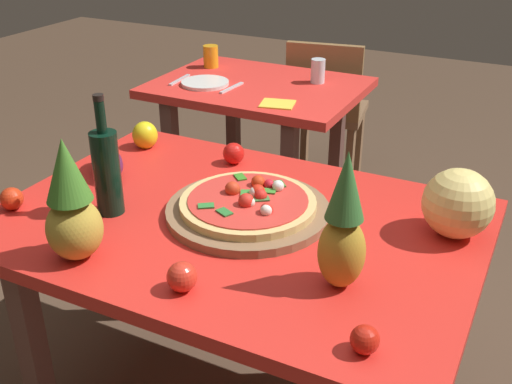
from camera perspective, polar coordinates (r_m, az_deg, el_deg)
The scene contains 21 objects.
display_table at distance 1.78m, azimuth -1.85°, elevation -4.91°, with size 1.33×0.93×0.75m.
background_table at distance 2.96m, azimuth 0.15°, elevation 7.62°, with size 0.95×0.70×0.75m.
dining_chair at distance 3.46m, azimuth 6.42°, elevation 7.82°, with size 0.46×0.46×0.85m.
pizza_board at distance 1.75m, azimuth -0.74°, elevation -1.75°, with size 0.46×0.46×0.03m, color brown.
pizza at distance 1.74m, azimuth -0.64°, elevation -0.89°, with size 0.38×0.38×0.06m.
wine_bottle at distance 1.76m, azimuth -13.53°, elevation 1.97°, with size 0.08×0.08×0.35m.
pineapple_left at distance 1.40m, azimuth 8.01°, elevation -3.33°, with size 0.11×0.11×0.34m.
pineapple_right at distance 1.56m, azimuth -16.58°, elevation -1.28°, with size 0.14×0.14×0.32m.
melon at distance 1.70m, azimuth 18.04°, elevation -1.00°, with size 0.19×0.19×0.19m, color #E7CE74.
bell_pepper at distance 2.22m, azimuth -10.15°, elevation 5.15°, with size 0.09×0.09×0.10m, color yellow.
eggplant at distance 2.04m, azimuth -13.48°, elevation 2.75°, with size 0.20×0.09×0.09m, color #4D1C45.
tomato_at_corner at distance 1.44m, azimuth -6.81°, elevation -7.74°, with size 0.07×0.07×0.07m, color red.
tomato_near_board at distance 2.06m, azimuth -2.07°, elevation 3.56°, with size 0.07×0.07×0.07m, color red.
tomato_beside_pepper at distance 1.91m, azimuth -21.50°, elevation -0.58°, with size 0.07×0.07×0.07m, color red.
tomato_by_bottle at distance 1.29m, azimuth 9.95°, elevation -13.19°, with size 0.06×0.06×0.06m, color red.
drinking_glass_juice at distance 3.19m, azimuth -4.17°, elevation 12.30°, with size 0.07×0.07×0.11m, color orange.
drinking_glass_water at distance 2.94m, azimuth 5.70°, elevation 10.99°, with size 0.07×0.07×0.11m, color silver.
dinner_plate at distance 2.92m, azimuth -4.69°, elevation 9.95°, with size 0.22×0.22×0.02m, color white.
fork_utensil at distance 2.99m, azimuth -7.02°, elevation 10.18°, with size 0.02×0.18×0.01m, color silver.
knife_utensil at distance 2.85m, azimuth -2.24°, elevation 9.53°, with size 0.02×0.18×0.01m, color silver.
napkin_folded at distance 2.64m, azimuth 1.99°, elevation 8.08°, with size 0.14×0.12×0.01m, color yellow.
Camera 1 is at (0.73, -1.32, 1.60)m, focal length 43.60 mm.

